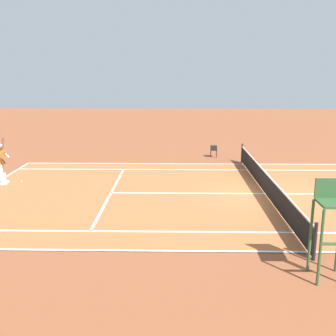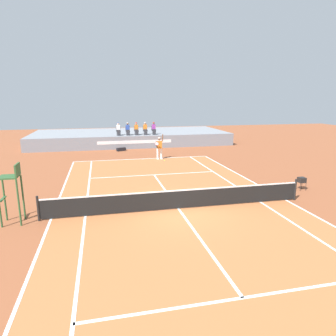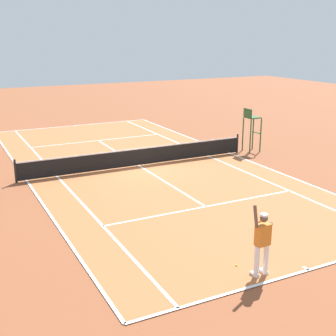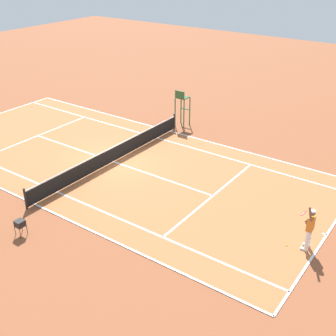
{
  "view_description": "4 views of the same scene",
  "coord_description": "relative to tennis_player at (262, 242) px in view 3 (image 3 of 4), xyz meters",
  "views": [
    {
      "loc": [
        -15.8,
        3.73,
        4.91
      ],
      "look_at": [
        0.41,
        4.03,
        1.0
      ],
      "focal_mm": 42.44,
      "sensor_mm": 36.0,
      "label": 1
    },
    {
      "loc": [
        -3.29,
        -12.45,
        4.93
      ],
      "look_at": [
        0.41,
        4.03,
        1.0
      ],
      "focal_mm": 32.11,
      "sensor_mm": 36.0,
      "label": 2
    },
    {
      "loc": [
        8.66,
        20.33,
        6.31
      ],
      "look_at": [
        0.41,
        4.03,
        1.0
      ],
      "focal_mm": 48.92,
      "sensor_mm": 36.0,
      "label": 3
    },
    {
      "loc": [
        16.04,
        15.15,
        10.86
      ],
      "look_at": [
        0.41,
        4.03,
        1.0
      ],
      "focal_mm": 46.75,
      "sensor_mm": 36.0,
      "label": 4
    }
  ],
  "objects": [
    {
      "name": "tennis_ball",
      "position": [
        0.29,
        -0.7,
        -0.96
      ],
      "size": [
        0.07,
        0.07,
        0.07
      ],
      "primitive_type": "sphere",
      "color": "#D1E533",
      "rests_on": "ground"
    },
    {
      "name": "ground_plane",
      "position": [
        -1.36,
        -11.49,
        -0.99
      ],
      "size": [
        80.0,
        80.0,
        0.0
      ],
      "primitive_type": "plane",
      "color": "brown"
    },
    {
      "name": "umpire_chair",
      "position": [
        -8.19,
        -11.49,
        0.56
      ],
      "size": [
        0.77,
        0.77,
        2.44
      ],
      "color": "#2D562D",
      "rests_on": "ground"
    },
    {
      "name": "net",
      "position": [
        -1.36,
        -11.49,
        -0.47
      ],
      "size": [
        11.98,
        0.1,
        1.07
      ],
      "color": "black",
      "rests_on": "ground"
    },
    {
      "name": "tennis_player",
      "position": [
        0.0,
        0.0,
        0.0
      ],
      "size": [
        0.76,
        0.65,
        2.08
      ],
      "color": "white",
      "rests_on": "ground"
    },
    {
      "name": "court",
      "position": [
        -1.36,
        -11.49,
        -0.98
      ],
      "size": [
        11.08,
        23.88,
        0.03
      ],
      "color": "#B76638",
      "rests_on": "ground"
    }
  ]
}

